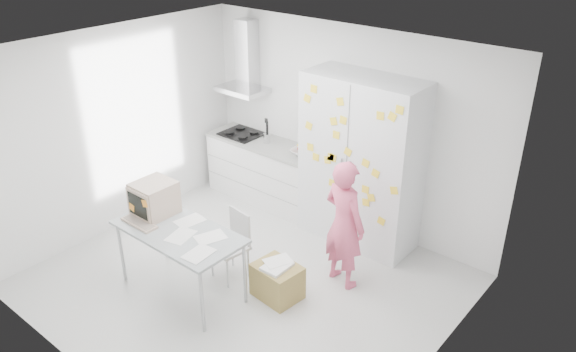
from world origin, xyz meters
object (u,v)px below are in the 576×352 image
Objects in this scene: person at (344,224)px; chair at (234,241)px; cardboard_box at (277,281)px; desk at (162,212)px.

person reaches higher than chair.
person is 2.83× the size of cardboard_box.
person is 0.99m from cardboard_box.
desk reaches higher than chair.
cardboard_box is (-0.40, -0.70, -0.57)m from person.
desk is at bearing -154.72° from cardboard_box.
desk is 2.76× the size of cardboard_box.
person is at bearing 38.90° from desk.
desk is 0.89m from chair.
chair is (-1.06, -0.71, -0.30)m from person.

